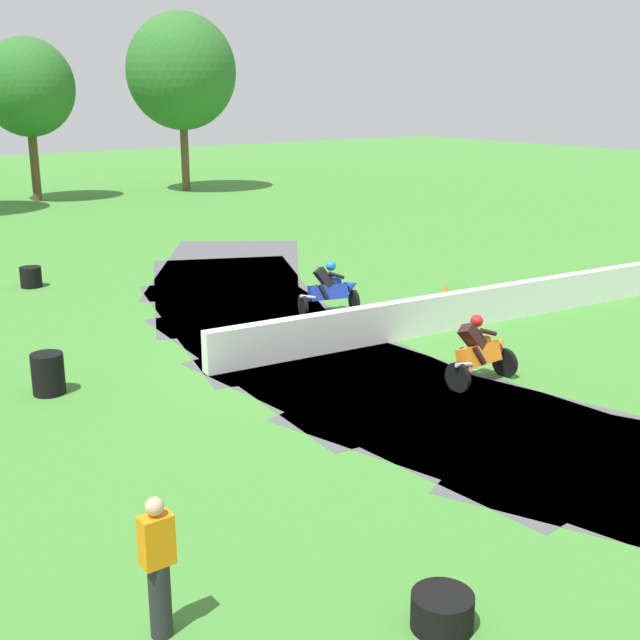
# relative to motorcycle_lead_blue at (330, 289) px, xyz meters

# --- Properties ---
(ground_plane) EXTENTS (120.00, 120.00, 0.00)m
(ground_plane) POSITION_rel_motorcycle_lead_blue_xyz_m (-2.54, -2.46, -0.65)
(ground_plane) COLOR #428433
(track_asphalt) EXTENTS (10.54, 28.71, 0.01)m
(track_asphalt) POSITION_rel_motorcycle_lead_blue_xyz_m (-1.37, -2.58, -0.64)
(track_asphalt) COLOR #515156
(track_asphalt) RESTS_ON ground
(safety_barrier) EXTENTS (16.47, 1.96, 0.90)m
(safety_barrier) POSITION_rel_motorcycle_lead_blue_xyz_m (3.31, -3.05, -0.20)
(safety_barrier) COLOR white
(safety_barrier) RESTS_ON ground
(motorcycle_lead_blue) EXTENTS (1.72, 1.12, 1.43)m
(motorcycle_lead_blue) POSITION_rel_motorcycle_lead_blue_xyz_m (0.00, 0.00, 0.00)
(motorcycle_lead_blue) COLOR black
(motorcycle_lead_blue) RESTS_ON ground
(motorcycle_chase_orange) EXTENTS (1.68, 0.89, 1.42)m
(motorcycle_chase_orange) POSITION_rel_motorcycle_lead_blue_xyz_m (-0.70, -5.83, -0.02)
(motorcycle_chase_orange) COLOR black
(motorcycle_chase_orange) RESTS_ON ground
(tire_stack_near) EXTENTS (0.62, 0.62, 0.60)m
(tire_stack_near) POSITION_rel_motorcycle_lead_blue_xyz_m (-5.28, 7.57, -0.35)
(tire_stack_near) COLOR black
(tire_stack_near) RESTS_ON ground
(tire_stack_mid_a) EXTENTS (0.62, 0.62, 0.80)m
(tire_stack_mid_a) POSITION_rel_motorcycle_lead_blue_xyz_m (-7.84, -1.40, -0.25)
(tire_stack_mid_a) COLOR black
(tire_stack_mid_a) RESTS_ON ground
(tire_stack_mid_b) EXTENTS (0.69, 0.69, 0.40)m
(tire_stack_mid_b) POSITION_rel_motorcycle_lead_blue_xyz_m (-6.84, -10.99, -0.45)
(tire_stack_mid_b) COLOR black
(tire_stack_mid_b) RESTS_ON ground
(track_marshal) EXTENTS (0.34, 0.24, 1.63)m
(track_marshal) POSITION_rel_motorcycle_lead_blue_xyz_m (-9.34, -9.29, 0.17)
(track_marshal) COLOR #232328
(track_marshal) RESTS_ON ground
(traffic_cone) EXTENTS (0.28, 0.28, 0.44)m
(traffic_cone) POSITION_rel_motorcycle_lead_blue_xyz_m (3.46, -0.73, -0.43)
(traffic_cone) COLOR orange
(traffic_cone) RESTS_ON ground
(tree_far_left) EXTENTS (5.96, 5.96, 9.61)m
(tree_far_left) POSITION_rel_motorcycle_lead_blue_xyz_m (9.37, 25.79, 5.81)
(tree_far_left) COLOR brown
(tree_far_left) RESTS_ON ground
(tree_far_right) EXTENTS (4.63, 4.63, 8.08)m
(tree_far_right) POSITION_rel_motorcycle_lead_blue_xyz_m (1.19, 26.53, 4.98)
(tree_far_right) COLOR brown
(tree_far_right) RESTS_ON ground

